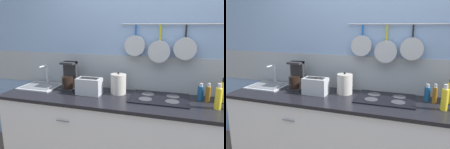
% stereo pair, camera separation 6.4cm
% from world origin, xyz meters
% --- Properties ---
extents(wall_back, '(7.20, 0.16, 2.60)m').
position_xyz_m(wall_back, '(0.00, 0.38, 1.27)').
color(wall_back, '#84A3CC').
rests_on(wall_back, ground_plane).
extents(cabinet_base, '(3.18, 0.66, 0.85)m').
position_xyz_m(cabinet_base, '(0.00, -0.00, 0.42)').
color(cabinet_base, silver).
rests_on(cabinet_base, ground_plane).
extents(countertop, '(3.22, 0.68, 0.03)m').
position_xyz_m(countertop, '(0.00, 0.00, 0.87)').
color(countertop, black).
rests_on(countertop, cabinet_base).
extents(sink_basin, '(0.44, 0.40, 0.26)m').
position_xyz_m(sink_basin, '(-1.35, 0.13, 0.90)').
color(sink_basin, '#B7BABF').
rests_on(sink_basin, countertop).
extents(coffee_maker, '(0.18, 0.18, 0.33)m').
position_xyz_m(coffee_maker, '(-0.96, 0.14, 1.02)').
color(coffee_maker, '#262628').
rests_on(coffee_maker, countertop).
extents(toaster, '(0.29, 0.16, 0.19)m').
position_xyz_m(toaster, '(-0.65, 0.02, 0.98)').
color(toaster, '#B7BABF').
rests_on(toaster, countertop).
extents(kettle, '(0.17, 0.17, 0.25)m').
position_xyz_m(kettle, '(-0.35, 0.15, 1.00)').
color(kettle, beige).
rests_on(kettle, countertop).
extents(cooktop, '(0.59, 0.45, 0.01)m').
position_xyz_m(cooktop, '(0.11, 0.10, 0.89)').
color(cooktop, black).
rests_on(cooktop, countertop).
extents(bottle_cooking_wine, '(0.06, 0.06, 0.18)m').
position_xyz_m(bottle_cooking_wine, '(0.51, 0.18, 0.96)').
color(bottle_cooking_wine, navy).
rests_on(bottle_cooking_wine, countertop).
extents(bottle_hot_sauce, '(0.05, 0.05, 0.19)m').
position_xyz_m(bottle_hot_sauce, '(0.58, 0.14, 0.97)').
color(bottle_hot_sauce, '#8C5919').
rests_on(bottle_hot_sauce, countertop).
extents(bottle_olive_oil, '(0.06, 0.06, 0.24)m').
position_xyz_m(bottle_olive_oil, '(0.65, -0.03, 0.99)').
color(bottle_olive_oil, yellow).
rests_on(bottle_olive_oil, countertop).
extents(bottle_dish_soap, '(0.06, 0.06, 0.25)m').
position_xyz_m(bottle_dish_soap, '(0.72, 0.18, 0.99)').
color(bottle_dish_soap, yellow).
rests_on(bottle_dish_soap, countertop).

